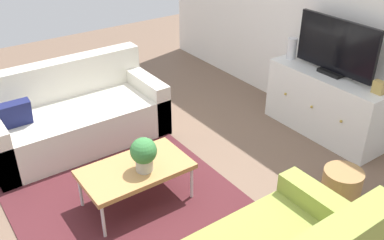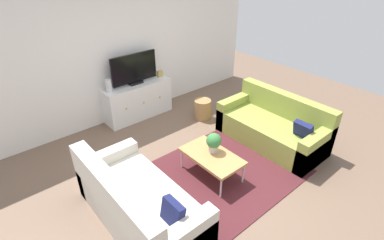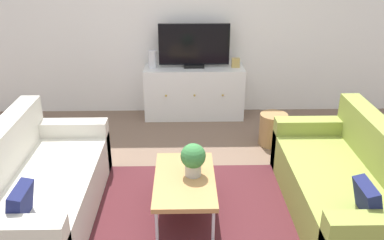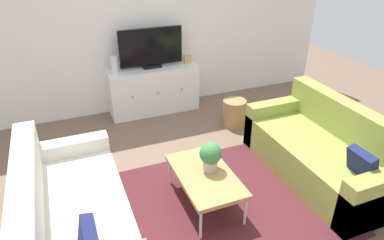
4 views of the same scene
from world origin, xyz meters
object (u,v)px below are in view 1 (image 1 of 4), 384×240
couch_left_side (73,117)px  wicker_basket (340,190)px  glass_vase (292,48)px  flat_screen_tv (336,47)px  tv_console (325,104)px  potted_plant (144,153)px  mantel_clock (379,87)px  coffee_table (135,170)px

couch_left_side → wicker_basket: size_ratio=4.69×
glass_vase → flat_screen_tv: bearing=2.0°
couch_left_side → glass_vase: size_ratio=7.70×
couch_left_side → tv_console: (1.50, 2.37, 0.08)m
tv_console → glass_vase: glass_vase is taller
potted_plant → mantel_clock: size_ratio=2.39×
mantel_clock → wicker_basket: mantel_clock is taller
tv_console → mantel_clock: (0.58, 0.00, 0.43)m
coffee_table → tv_console: tv_console is taller
tv_console → wicker_basket: (0.96, -0.92, -0.16)m
coffee_table → mantel_clock: 2.48m
potted_plant → glass_vase: 2.36m
tv_console → flat_screen_tv: size_ratio=1.44×
glass_vase → potted_plant: bearing=-77.5°
tv_console → flat_screen_tv: (-0.00, 0.02, 0.66)m
coffee_table → potted_plant: bearing=33.8°
coffee_table → tv_console: 2.34m
glass_vase → couch_left_side: bearing=-111.4°
couch_left_side → wicker_basket: bearing=30.6°
glass_vase → wicker_basket: bearing=-30.9°
flat_screen_tv → mantel_clock: 0.62m
potted_plant → wicker_basket: bearing=53.1°
flat_screen_tv → glass_vase: 0.60m
coffee_table → flat_screen_tv: bearing=86.5°
couch_left_side → tv_console: couch_left_side is taller
tv_console → coffee_table: bearing=-93.5°
wicker_basket → flat_screen_tv: bearing=135.6°
potted_plant → glass_vase: size_ratio=1.27×
potted_plant → flat_screen_tv: size_ratio=0.32×
glass_vase → wicker_basket: (1.53, -0.92, -0.65)m
tv_console → wicker_basket: bearing=-43.8°
mantel_clock → tv_console: bearing=-180.0°
couch_left_side → glass_vase: 2.61m
couch_left_side → coffee_table: (1.36, 0.04, 0.07)m
couch_left_side → potted_plant: 1.46m
coffee_table → potted_plant: size_ratio=3.06×
potted_plant → flat_screen_tv: bearing=88.3°
potted_plant → wicker_basket: 1.75m
tv_console → glass_vase: bearing=180.0°
couch_left_side → glass_vase: bearing=68.6°
flat_screen_tv → wicker_basket: size_ratio=2.41×
mantel_clock → potted_plant: bearing=-105.7°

